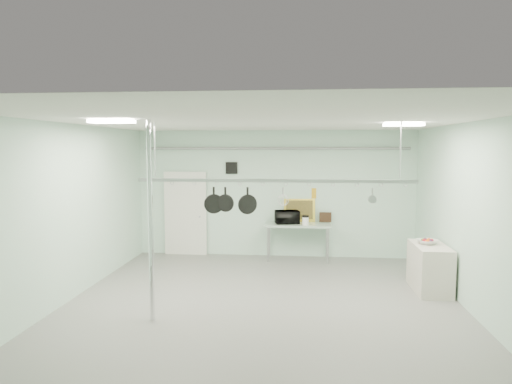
# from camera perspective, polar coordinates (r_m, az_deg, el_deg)

# --- Properties ---
(floor) EXTENTS (8.00, 8.00, 0.00)m
(floor) POSITION_cam_1_polar(r_m,az_deg,el_deg) (8.02, 0.64, -14.59)
(floor) COLOR gray
(floor) RESTS_ON ground
(ceiling) EXTENTS (7.00, 8.00, 0.02)m
(ceiling) POSITION_cam_1_polar(r_m,az_deg,el_deg) (7.54, 0.67, 8.79)
(ceiling) COLOR silver
(ceiling) RESTS_ON back_wall
(back_wall) EXTENTS (7.00, 0.02, 3.20)m
(back_wall) POSITION_cam_1_polar(r_m,az_deg,el_deg) (11.57, 2.35, -0.22)
(back_wall) COLOR silver
(back_wall) RESTS_ON floor
(right_wall) EXTENTS (0.02, 8.00, 3.20)m
(right_wall) POSITION_cam_1_polar(r_m,az_deg,el_deg) (8.11, 26.09, -3.27)
(right_wall) COLOR silver
(right_wall) RESTS_ON floor
(door) EXTENTS (1.10, 0.10, 2.20)m
(door) POSITION_cam_1_polar(r_m,az_deg,el_deg) (11.94, -8.78, -2.76)
(door) COLOR silver
(door) RESTS_ON floor
(wall_vent) EXTENTS (0.30, 0.04, 0.30)m
(wall_vent) POSITION_cam_1_polar(r_m,az_deg,el_deg) (11.62, -3.08, 3.02)
(wall_vent) COLOR black
(wall_vent) RESTS_ON back_wall
(conduit_pipe) EXTENTS (6.60, 0.07, 0.07)m
(conduit_pipe) POSITION_cam_1_polar(r_m,az_deg,el_deg) (11.42, 2.35, 5.49)
(conduit_pipe) COLOR gray
(conduit_pipe) RESTS_ON back_wall
(chrome_pole) EXTENTS (0.08, 0.08, 3.20)m
(chrome_pole) POSITION_cam_1_polar(r_m,az_deg,el_deg) (7.38, -13.04, -3.66)
(chrome_pole) COLOR silver
(chrome_pole) RESTS_ON floor
(prep_table) EXTENTS (1.60, 0.70, 0.91)m
(prep_table) POSITION_cam_1_polar(r_m,az_deg,el_deg) (11.27, 5.28, -4.33)
(prep_table) COLOR #A8C6B0
(prep_table) RESTS_ON floor
(side_cabinet) EXTENTS (0.60, 1.20, 0.90)m
(side_cabinet) POSITION_cam_1_polar(r_m,az_deg,el_deg) (9.54, 20.88, -8.86)
(side_cabinet) COLOR beige
(side_cabinet) RESTS_ON floor
(pot_rack) EXTENTS (4.80, 0.06, 1.00)m
(pot_rack) POSITION_cam_1_polar(r_m,az_deg,el_deg) (7.83, 2.31, 1.64)
(pot_rack) COLOR #B7B7BC
(pot_rack) RESTS_ON ceiling
(light_panel_left) EXTENTS (0.65, 0.30, 0.05)m
(light_panel_left) POSITION_cam_1_polar(r_m,az_deg,el_deg) (7.29, -17.59, 8.41)
(light_panel_left) COLOR white
(light_panel_left) RESTS_ON ceiling
(light_panel_right) EXTENTS (0.65, 0.30, 0.05)m
(light_panel_right) POSITION_cam_1_polar(r_m,az_deg,el_deg) (8.30, 17.96, 8.02)
(light_panel_right) COLOR white
(light_panel_right) RESTS_ON ceiling
(microwave) EXTENTS (0.64, 0.50, 0.32)m
(microwave) POSITION_cam_1_polar(r_m,az_deg,el_deg) (11.25, 3.92, -3.14)
(microwave) COLOR black
(microwave) RESTS_ON prep_table
(coffee_canister) EXTENTS (0.19, 0.19, 0.19)m
(coffee_canister) POSITION_cam_1_polar(r_m,az_deg,el_deg) (11.07, 6.20, -3.64)
(coffee_canister) COLOR white
(coffee_canister) RESTS_ON prep_table
(painting_large) EXTENTS (0.79, 0.19, 0.58)m
(painting_large) POSITION_cam_1_polar(r_m,az_deg,el_deg) (11.51, 5.45, -2.30)
(painting_large) COLOR gold
(painting_large) RESTS_ON prep_table
(painting_small) EXTENTS (0.30, 0.09, 0.25)m
(painting_small) POSITION_cam_1_polar(r_m,az_deg,el_deg) (11.55, 8.66, -3.14)
(painting_small) COLOR black
(painting_small) RESTS_ON prep_table
(fruit_bowl) EXTENTS (0.49, 0.49, 0.09)m
(fruit_bowl) POSITION_cam_1_polar(r_m,az_deg,el_deg) (9.48, 20.61, -5.86)
(fruit_bowl) COLOR silver
(fruit_bowl) RESTS_ON side_cabinet
(skillet_left) EXTENTS (0.34, 0.14, 0.48)m
(skillet_left) POSITION_cam_1_polar(r_m,az_deg,el_deg) (8.00, -5.30, -1.05)
(skillet_left) COLOR black
(skillet_left) RESTS_ON pot_rack
(skillet_mid) EXTENTS (0.31, 0.11, 0.43)m
(skillet_mid) POSITION_cam_1_polar(r_m,az_deg,el_deg) (7.96, -3.85, -0.92)
(skillet_mid) COLOR black
(skillet_mid) RESTS_ON pot_rack
(skillet_right) EXTENTS (0.34, 0.20, 0.47)m
(skillet_right) POSITION_cam_1_polar(r_m,az_deg,el_deg) (7.91, -1.06, -1.07)
(skillet_right) COLOR black
(skillet_right) RESTS_ON pot_rack
(whisk) EXTENTS (0.24, 0.24, 0.33)m
(whisk) POSITION_cam_1_polar(r_m,az_deg,el_deg) (7.86, 3.40, -0.63)
(whisk) COLOR silver
(whisk) RESTS_ON pot_rack
(grater) EXTENTS (0.08, 0.03, 0.20)m
(grater) POSITION_cam_1_polar(r_m,az_deg,el_deg) (7.85, 7.25, -0.18)
(grater) COLOR yellow
(grater) RESTS_ON pot_rack
(saucepan) EXTENTS (0.16, 0.14, 0.25)m
(saucepan) POSITION_cam_1_polar(r_m,az_deg,el_deg) (7.94, 14.34, -0.44)
(saucepan) COLOR #B5B4B9
(saucepan) RESTS_ON pot_rack
(fruit_cluster) EXTENTS (0.24, 0.24, 0.09)m
(fruit_cluster) POSITION_cam_1_polar(r_m,az_deg,el_deg) (9.48, 20.62, -5.62)
(fruit_cluster) COLOR #B2101A
(fruit_cluster) RESTS_ON fruit_bowl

